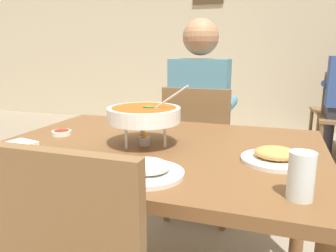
% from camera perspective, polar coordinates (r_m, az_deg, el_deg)
% --- Properties ---
extents(cafe_rear_partition, '(10.00, 0.10, 3.00)m').
position_cam_1_polar(cafe_rear_partition, '(4.96, 13.79, 17.03)').
color(cafe_rear_partition, beige).
rests_on(cafe_rear_partition, ground_plane).
extents(dining_table_main, '(1.35, 0.98, 0.73)m').
position_cam_1_polar(dining_table_main, '(1.40, -1.98, -7.12)').
color(dining_table_main, brown).
rests_on(dining_table_main, ground_plane).
extents(chair_diner_main, '(0.44, 0.44, 0.90)m').
position_cam_1_polar(chair_diner_main, '(2.15, 5.36, -3.55)').
color(chair_diner_main, brown).
rests_on(chair_diner_main, ground_plane).
extents(diner_main, '(0.40, 0.45, 1.31)m').
position_cam_1_polar(diner_main, '(2.12, 5.69, 2.81)').
color(diner_main, '#2D2D38').
rests_on(diner_main, ground_plane).
extents(curry_bowl, '(0.33, 0.30, 0.26)m').
position_cam_1_polar(curry_bowl, '(1.34, -4.20, 1.94)').
color(curry_bowl, silver).
rests_on(curry_bowl, dining_table_main).
extents(rice_plate, '(0.24, 0.24, 0.06)m').
position_cam_1_polar(rice_plate, '(1.04, -3.79, -7.64)').
color(rice_plate, white).
rests_on(rice_plate, dining_table_main).
extents(appetizer_plate, '(0.24, 0.24, 0.06)m').
position_cam_1_polar(appetizer_plate, '(1.22, 18.22, -5.08)').
color(appetizer_plate, white).
rests_on(appetizer_plate, dining_table_main).
extents(sauce_dish, '(0.09, 0.09, 0.02)m').
position_cam_1_polar(sauce_dish, '(1.61, -18.05, -1.09)').
color(sauce_dish, white).
rests_on(sauce_dish, dining_table_main).
extents(napkin_folded, '(0.13, 0.10, 0.02)m').
position_cam_1_polar(napkin_folded, '(1.49, -24.13, -2.80)').
color(napkin_folded, white).
rests_on(napkin_folded, dining_table_main).
extents(fork_utensil, '(0.07, 0.16, 0.01)m').
position_cam_1_polar(fork_utensil, '(1.47, -26.00, -3.35)').
color(fork_utensil, silver).
rests_on(fork_utensil, dining_table_main).
extents(spoon_utensil, '(0.04, 0.17, 0.01)m').
position_cam_1_polar(spoon_utensil, '(1.44, -24.57, -3.57)').
color(spoon_utensil, silver).
rests_on(spoon_utensil, dining_table_main).
extents(drink_glass, '(0.07, 0.07, 0.13)m').
position_cam_1_polar(drink_glass, '(0.94, 22.16, -8.43)').
color(drink_glass, silver).
rests_on(drink_glass, dining_table_main).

